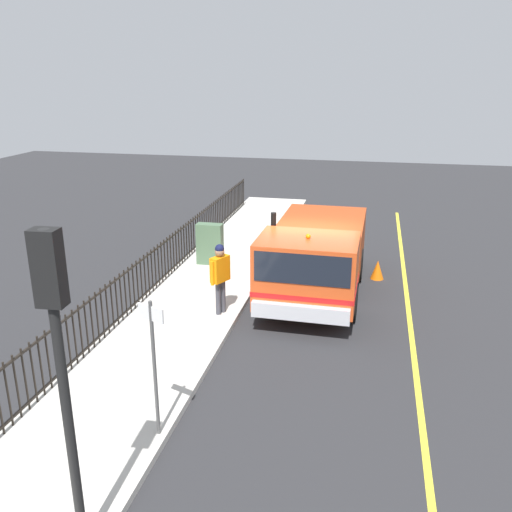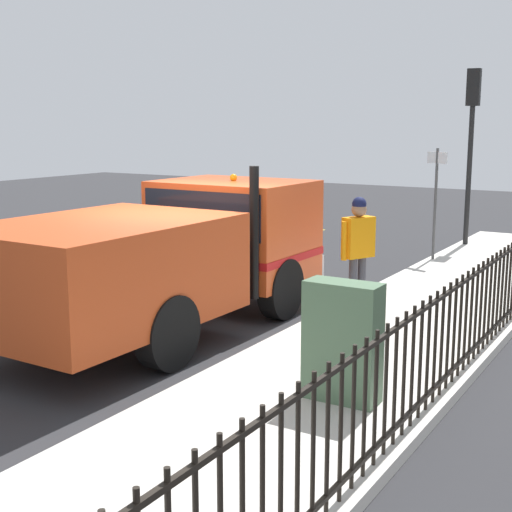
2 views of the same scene
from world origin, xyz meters
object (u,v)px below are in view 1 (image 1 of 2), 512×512
at_px(worker_standing, 220,272).
at_px(street_sign, 154,354).
at_px(work_truck, 315,254).
at_px(utility_cabinet, 210,244).
at_px(traffic_light_near, 57,335).
at_px(traffic_cone, 377,270).

bearing_deg(worker_standing, street_sign, -150.65).
distance_m(work_truck, worker_standing, 2.81).
distance_m(worker_standing, utility_cabinet, 3.77).
relative_size(work_truck, utility_cabinet, 4.59).
relative_size(worker_standing, street_sign, 0.75).
bearing_deg(traffic_light_near, utility_cabinet, 95.12).
distance_m(traffic_light_near, utility_cabinet, 10.97).
height_order(traffic_light_near, traffic_cone, traffic_light_near).
bearing_deg(worker_standing, utility_cabinet, 46.66).
relative_size(worker_standing, traffic_cone, 3.19).
xyz_separation_m(work_truck, traffic_cone, (-1.68, -1.75, -0.93)).
relative_size(worker_standing, utility_cabinet, 1.39).
xyz_separation_m(traffic_light_near, traffic_cone, (-3.56, -10.73, -2.78)).
height_order(utility_cabinet, street_sign, street_sign).
bearing_deg(traffic_cone, traffic_light_near, 71.67).
xyz_separation_m(work_truck, utility_cabinet, (3.43, -1.63, -0.44)).
height_order(traffic_cone, street_sign, street_sign).
bearing_deg(utility_cabinet, worker_standing, 110.88).
distance_m(work_truck, traffic_cone, 2.60).
distance_m(traffic_light_near, street_sign, 2.72).
height_order(work_truck, utility_cabinet, work_truck).
xyz_separation_m(worker_standing, street_sign, (-0.30, 4.81, 0.38)).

